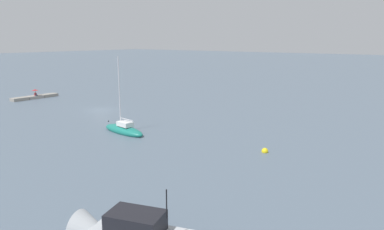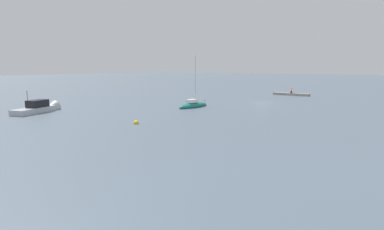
{
  "view_description": "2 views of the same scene",
  "coord_description": "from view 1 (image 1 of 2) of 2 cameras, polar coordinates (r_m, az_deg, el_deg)",
  "views": [
    {
      "loc": [
        36.23,
        46.09,
        11.09
      ],
      "look_at": [
        3.36,
        20.95,
        2.44
      ],
      "focal_mm": 34.17,
      "sensor_mm": 36.0,
      "label": 1
    },
    {
      "loc": [
        -22.95,
        57.06,
        7.1
      ],
      "look_at": [
        -0.59,
        25.21,
        0.84
      ],
      "focal_mm": 28.15,
      "sensor_mm": 36.0,
      "label": 2
    }
  ],
  "objects": [
    {
      "name": "person_seated_maroon_left",
      "position": [
        75.18,
        -23.22,
        2.99
      ],
      "size": [
        0.43,
        0.63,
        0.73
      ],
      "rotation": [
        0.0,
        0.0,
        0.09
      ],
      "color": "#1E2333",
      "rests_on": "seawall_pier"
    },
    {
      "name": "ground_plane",
      "position": [
        59.66,
        -14.17,
        0.73
      ],
      "size": [
        500.0,
        500.0,
        0.0
      ],
      "primitive_type": "plane",
      "color": "slate"
    },
    {
      "name": "umbrella_open_red",
      "position": [
        75.14,
        -23.3,
        3.62
      ],
      "size": [
        1.13,
        1.13,
        1.25
      ],
      "color": "black",
      "rests_on": "seawall_pier"
    },
    {
      "name": "seawall_pier",
      "position": [
        75.37,
        -23.3,
        2.59
      ],
      "size": [
        8.91,
        1.64,
        0.56
      ],
      "color": "gray",
      "rests_on": "ground_plane"
    },
    {
      "name": "sailboat_teal_near",
      "position": [
        44.81,
        -10.61,
        -2.28
      ],
      "size": [
        2.8,
        7.17,
        9.44
      ],
      "rotation": [
        0.0,
        0.0,
        3.02
      ],
      "color": "#197266",
      "rests_on": "ground_plane"
    },
    {
      "name": "mooring_buoy_near",
      "position": [
        37.25,
        11.3,
        -5.57
      ],
      "size": [
        0.67,
        0.67,
        0.67
      ],
      "color": "yellow",
      "rests_on": "ground_plane"
    }
  ]
}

